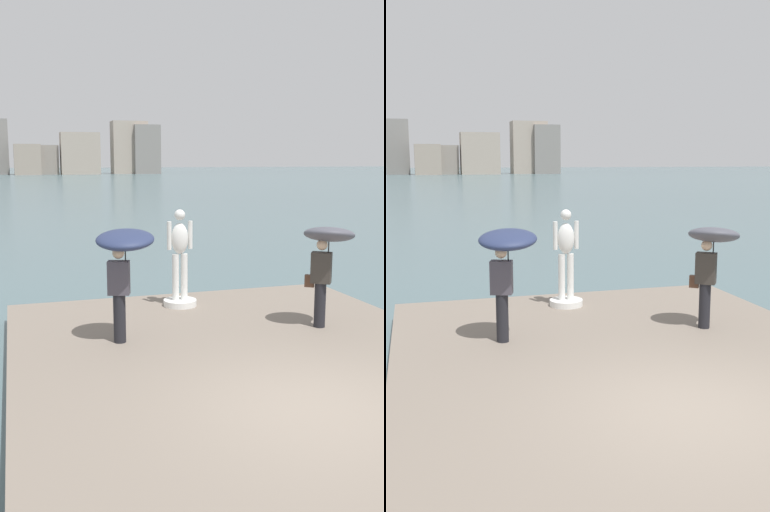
# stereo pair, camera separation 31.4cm
# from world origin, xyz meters

# --- Properties ---
(ground_plane) EXTENTS (400.00, 400.00, 0.00)m
(ground_plane) POSITION_xyz_m (0.00, 40.00, 0.00)
(ground_plane) COLOR #4C666B
(pier) EXTENTS (7.85, 9.88, 0.40)m
(pier) POSITION_xyz_m (0.00, 1.94, 0.20)
(pier) COLOR slate
(pier) RESTS_ON ground
(statue_white_figure) EXTENTS (0.74, 0.74, 2.16)m
(statue_white_figure) POSITION_xyz_m (-0.22, 5.71, 1.26)
(statue_white_figure) COLOR white
(statue_white_figure) RESTS_ON pier
(onlooker_left) EXTENTS (1.31, 1.33, 2.08)m
(onlooker_left) POSITION_xyz_m (-1.89, 3.51, 2.01)
(onlooker_left) COLOR black
(onlooker_left) RESTS_ON pier
(onlooker_right) EXTENTS (1.38, 1.38, 2.05)m
(onlooker_right) POSITION_xyz_m (2.01, 3.28, 1.96)
(onlooker_right) COLOR black
(onlooker_right) RESTS_ON pier
(distant_skyline) EXTENTS (64.27, 11.60, 12.73)m
(distant_skyline) POSITION_xyz_m (2.26, 135.67, 5.01)
(distant_skyline) COLOR #A89989
(distant_skyline) RESTS_ON ground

